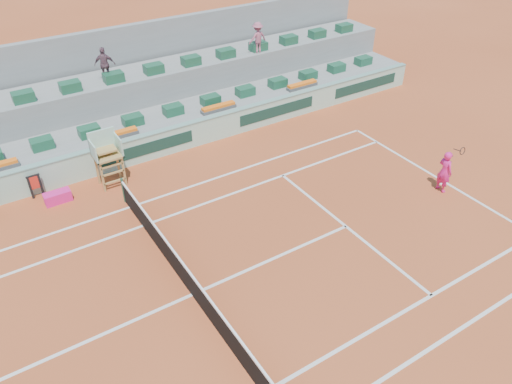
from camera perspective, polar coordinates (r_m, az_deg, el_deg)
ground at (r=16.29m, az=-7.31°, el=-11.57°), size 90.00×90.00×0.00m
seating_tier_lower at (r=24.28m, az=-18.78°, el=5.72°), size 36.00×4.00×1.20m
seating_tier_upper at (r=25.38m, az=-20.13°, el=8.54°), size 36.00×2.40×2.60m
stadium_back_wall at (r=26.49m, az=-21.46°, el=11.50°), size 36.00×0.40×4.40m
player_bag at (r=21.31m, az=-21.72°, el=-0.54°), size 1.03×0.46×0.46m
spectator_mid at (r=24.65m, az=-16.89°, el=13.78°), size 1.01×0.74×1.60m
spectator_right at (r=27.30m, az=0.19°, el=17.24°), size 1.04×0.62×1.59m
court_lines at (r=16.29m, az=-7.31°, el=-11.56°), size 23.89×11.09×0.01m
tennis_net at (r=15.92m, az=-7.45°, el=-10.27°), size 0.10×11.97×1.10m
advertising_hoarding at (r=22.37m, az=-17.13°, el=3.55°), size 36.00×0.34×1.26m
umpire_chair at (r=21.07m, az=-16.76°, el=4.45°), size 1.10×0.90×2.40m
seat_row_lower at (r=23.12m, az=-18.52°, el=6.59°), size 32.90×0.60×0.44m
seat_row_upper at (r=24.24m, az=-20.47°, el=11.23°), size 32.90×0.60×0.44m
flower_planters at (r=22.23m, az=-21.52°, el=4.46°), size 26.80×0.36×0.28m
towel_rack at (r=21.73m, az=-23.94°, el=0.80°), size 0.52×0.09×1.03m
tennis_player at (r=21.49m, az=20.76°, el=2.23°), size 0.48×0.91×2.28m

